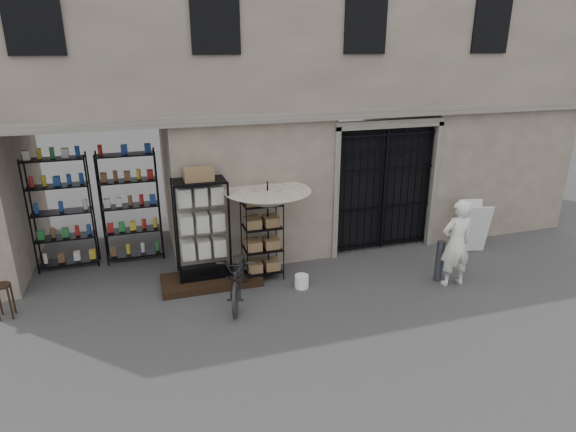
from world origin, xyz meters
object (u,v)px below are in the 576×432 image
object	(u,v)px
white_bucket	(302,281)
bicycle	(240,299)
market_umbrella	(268,195)
shopkeeper	(451,284)
easel_sign	(473,227)
display_cabinet	(202,233)
steel_bollard	(439,261)
wooden_stool	(5,300)
wire_rack	(262,240)

from	to	relation	value
white_bucket	bicycle	distance (m)	1.29
market_umbrella	white_bucket	world-z (taller)	market_umbrella
bicycle	shopkeeper	size ratio (longest dim) A/B	1.08
market_umbrella	easel_sign	xyz separation A→B (m)	(4.95, -0.15, -1.19)
display_cabinet	shopkeeper	xyz separation A→B (m)	(4.80, -1.66, -1.05)
market_umbrella	steel_bollard	size ratio (longest dim) A/B	2.86
wooden_stool	steel_bollard	size ratio (longest dim) A/B	0.74
market_umbrella	bicycle	bearing A→B (deg)	-135.34
steel_bollard	shopkeeper	world-z (taller)	steel_bollard
easel_sign	wire_rack	bearing A→B (deg)	-168.60
wooden_stool	shopkeeper	size ratio (longest dim) A/B	0.36
bicycle	shopkeeper	world-z (taller)	bicycle
wire_rack	wooden_stool	distance (m)	4.82
display_cabinet	bicycle	xyz separation A→B (m)	(0.53, -0.96, -1.05)
market_umbrella	bicycle	size ratio (longest dim) A/B	1.28
steel_bollard	market_umbrella	bearing A→B (deg)	159.27
steel_bollard	easel_sign	world-z (taller)	easel_sign
steel_bollard	shopkeeper	xyz separation A→B (m)	(0.17, -0.23, -0.44)
shopkeeper	market_umbrella	bearing A→B (deg)	-21.63
white_bucket	bicycle	xyz separation A→B (m)	(-1.29, -0.08, -0.13)
bicycle	easel_sign	distance (m)	5.80
display_cabinet	wooden_stool	bearing A→B (deg)	-175.34
white_bucket	shopkeeper	xyz separation A→B (m)	(2.98, -0.78, -0.13)
shopkeeper	wooden_stool	bearing A→B (deg)	-7.36
wooden_stool	steel_bollard	xyz separation A→B (m)	(8.22, -1.07, 0.10)
bicycle	easel_sign	bearing A→B (deg)	23.22
market_umbrella	shopkeeper	xyz separation A→B (m)	(3.48, -1.48, -1.80)
display_cabinet	easel_sign	bearing A→B (deg)	-4.10
steel_bollard	wire_rack	bearing A→B (deg)	160.07
display_cabinet	wooden_stool	xyz separation A→B (m)	(-3.60, -0.36, -0.72)
display_cabinet	steel_bollard	bearing A→B (deg)	-18.25
display_cabinet	bicycle	size ratio (longest dim) A/B	1.12
steel_bollard	bicycle	bearing A→B (deg)	173.48
wooden_stool	market_umbrella	bearing A→B (deg)	2.10
shopkeeper	easel_sign	distance (m)	2.07
display_cabinet	shopkeeper	distance (m)	5.19
market_umbrella	easel_sign	size ratio (longest dim) A/B	2.14
display_cabinet	market_umbrella	distance (m)	1.53
display_cabinet	white_bucket	size ratio (longest dim) A/B	7.83
wire_rack	white_bucket	world-z (taller)	wire_rack
wire_rack	steel_bollard	xyz separation A→B (m)	(3.43, -1.24, -0.41)
market_umbrella	bicycle	distance (m)	2.11
white_bucket	market_umbrella	bearing A→B (deg)	125.04
bicycle	steel_bollard	bearing A→B (deg)	10.44
white_bucket	easel_sign	world-z (taller)	easel_sign
market_umbrella	wire_rack	bearing A→B (deg)	-177.83
wooden_stool	steel_bollard	world-z (taller)	steel_bollard
wooden_stool	shopkeeper	world-z (taller)	wooden_stool
white_bucket	bicycle	bearing A→B (deg)	-176.60
wooden_stool	shopkeeper	distance (m)	8.50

